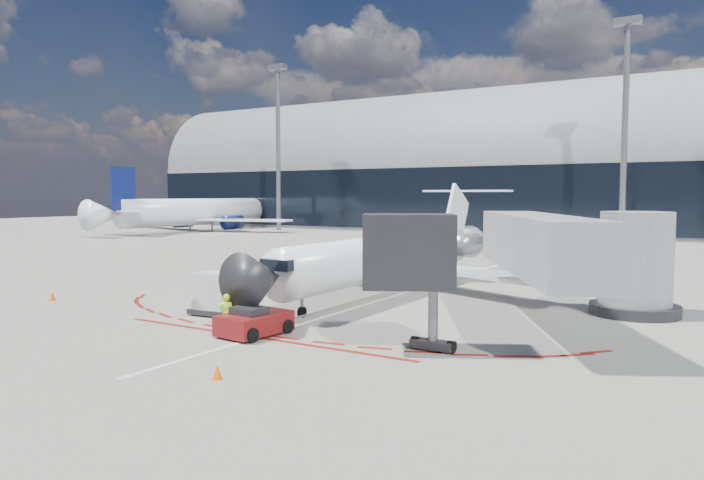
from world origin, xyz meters
The scene contains 14 objects.
ground centered at (0.00, 0.00, 0.00)m, with size 260.00×260.00×0.00m, color slate.
apron_centerline centered at (0.00, 2.00, 0.01)m, with size 0.25×40.00×0.01m, color silver.
apron_stop_bar centered at (0.00, -11.50, 0.01)m, with size 14.00×0.25×0.01m, color maroon.
terminal_building centered at (0.00, 64.97, 8.52)m, with size 150.00×24.15×24.00m.
jet_bridge centered at (9.79, -3.01, 3.01)m, with size 10.03×15.20×4.90m.
light_mast_west centered at (-45.00, 48.00, 12.50)m, with size 0.70×0.70×25.00m, color slate.
light_mast_centre centered at (5.00, 48.00, 12.50)m, with size 0.70×0.70×25.00m, color slate.
regional_jet centered at (-0.82, 1.94, 2.13)m, with size 20.64×25.46×6.38m.
pushback_tug centered at (-0.36, -11.21, 0.52)m, with size 2.17×4.58×1.17m.
ramp_worker centered at (-1.47, -11.59, 0.81)m, with size 0.59×0.39×1.62m, color #AFFF1A.
uld_container centered at (-4.67, -8.76, 0.98)m, with size 2.28×2.00×1.97m.
safety_cone_left centered at (-14.68, -10.48, 0.24)m, with size 0.34×0.34×0.48m, color #F75C05.
safety_cone_right centered at (2.57, -16.45, 0.22)m, with size 0.32×0.32×0.44m, color #F75C05.
bg_airliner_0 centered at (-54.26, 41.44, 5.82)m, with size 35.98×38.09×11.64m, color white, non-canonical shape.
Camera 1 is at (15.70, -30.28, 5.59)m, focal length 32.00 mm.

